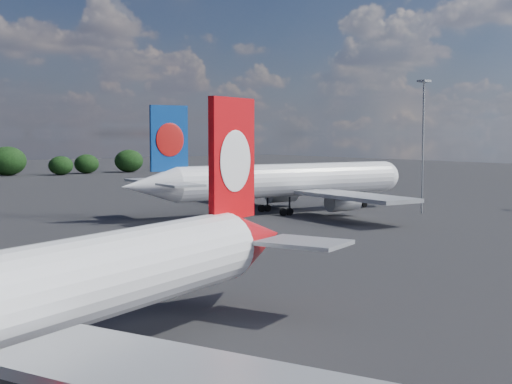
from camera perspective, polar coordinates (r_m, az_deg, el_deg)
qantas_airliner at (r=37.76m, az=-16.51°, el=-7.72°), size 44.51×42.85×15.14m
china_southern_airliner at (r=112.58m, az=1.93°, el=0.84°), size 51.04×48.56×16.65m
floodlight_mast_near at (r=115.28m, az=13.23°, el=5.11°), size 1.60×1.60×20.99m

